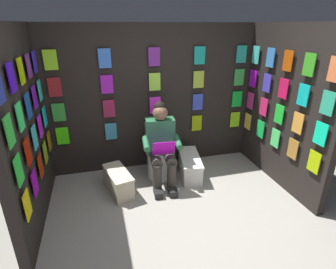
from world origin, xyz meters
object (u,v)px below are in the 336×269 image
(toilet, at_px, (159,155))
(comic_longbox_near, at_px, (190,165))
(person_reading, at_px, (161,145))
(comic_longbox_far, at_px, (118,182))

(toilet, height_order, comic_longbox_near, toilet)
(toilet, relative_size, comic_longbox_near, 0.98)
(toilet, relative_size, person_reading, 0.65)
(toilet, distance_m, comic_longbox_far, 0.76)
(comic_longbox_near, relative_size, comic_longbox_far, 1.21)
(person_reading, distance_m, comic_longbox_near, 0.65)
(toilet, xyz_separation_m, person_reading, (0.02, 0.23, 0.27))
(comic_longbox_far, bearing_deg, comic_longbox_near, 176.26)
(person_reading, height_order, comic_longbox_far, person_reading)
(person_reading, relative_size, comic_longbox_far, 1.82)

